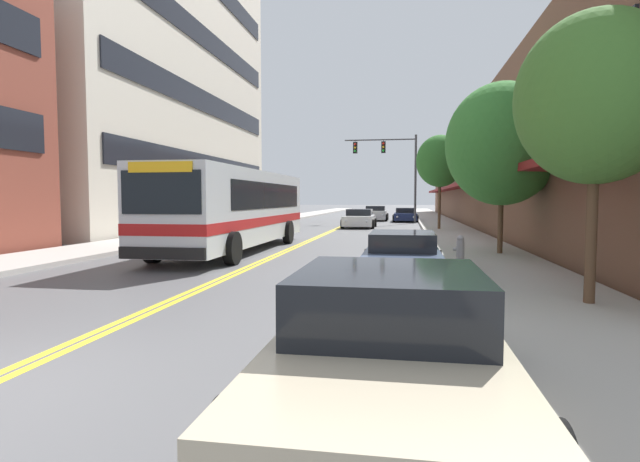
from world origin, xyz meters
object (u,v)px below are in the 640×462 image
car_charcoal_parked_left_near (254,221)px  car_white_moving_second (359,219)px  street_tree_right_mid (502,144)px  fire_hydrant (460,249)px  car_navy_parked_right_far (405,215)px  car_slate_blue_parked_right_mid (402,258)px  street_tree_right_near (596,99)px  traffic_signal_mast (392,161)px  city_bus (237,206)px  street_tree_right_far (440,161)px  car_silver_moving_lead (376,214)px  car_champagne_parked_right_foreground (389,349)px

car_charcoal_parked_left_near → car_white_moving_second: bearing=45.0°
street_tree_right_mid → fire_hydrant: (-1.58, -2.82, -3.21)m
car_navy_parked_right_far → car_slate_blue_parked_right_mid: bearing=-90.2°
street_tree_right_near → traffic_signal_mast: bearing=97.7°
city_bus → car_slate_blue_parked_right_mid: city_bus is taller
car_slate_blue_parked_right_mid → car_white_moving_second: bearing=97.9°
car_navy_parked_right_far → street_tree_right_mid: bearing=-83.3°
street_tree_right_mid → car_navy_parked_right_far: bearing=96.7°
street_tree_right_mid → street_tree_right_far: 13.64m
street_tree_right_near → street_tree_right_mid: size_ratio=0.89×
city_bus → fire_hydrant: 8.74m
car_silver_moving_lead → street_tree_right_far: (4.64, -14.01, 3.59)m
car_slate_blue_parked_right_mid → car_white_moving_second: size_ratio=1.12×
traffic_signal_mast → street_tree_right_far: 10.39m
car_slate_blue_parked_right_mid → car_silver_moving_lead: car_silver_moving_lead is taller
street_tree_right_mid → fire_hydrant: street_tree_right_mid is taller
car_charcoal_parked_left_near → car_white_moving_second: 8.04m
street_tree_right_mid → car_white_moving_second: bearing=110.4°
car_champagne_parked_right_foreground → street_tree_right_far: (2.18, 26.40, 3.61)m
car_slate_blue_parked_right_mid → street_tree_right_near: (3.23, -2.84, 3.12)m
city_bus → traffic_signal_mast: size_ratio=1.66×
car_navy_parked_right_far → fire_hydrant: 29.22m
traffic_signal_mast → fire_hydrant: 26.79m
street_tree_right_near → fire_hydrant: bearing=107.3°
traffic_signal_mast → car_white_moving_second: bearing=-106.2°
city_bus → street_tree_right_far: street_tree_right_far is taller
car_champagne_parked_right_foreground → fire_hydrant: 10.14m
car_charcoal_parked_left_near → car_silver_moving_lead: car_charcoal_parked_left_near is taller
street_tree_right_near → fire_hydrant: street_tree_right_near is taller
street_tree_right_mid → street_tree_right_far: bearing=94.6°
street_tree_right_near → street_tree_right_mid: street_tree_right_mid is taller
car_champagne_parked_right_foreground → car_silver_moving_lead: bearing=93.5°
car_white_moving_second → traffic_signal_mast: size_ratio=0.61×
car_white_moving_second → traffic_signal_mast: traffic_signal_mast is taller
city_bus → car_slate_blue_parked_right_mid: (6.25, -6.03, -1.14)m
street_tree_right_far → car_navy_parked_right_far: bearing=98.9°
street_tree_right_mid → car_slate_blue_parked_right_mid: bearing=-121.5°
street_tree_right_far → fire_hydrant: (-0.50, -16.41, -3.67)m
car_champagne_parked_right_foreground → car_navy_parked_right_far: bearing=89.7°
car_silver_moving_lead → street_tree_right_near: street_tree_right_near is taller
car_champagne_parked_right_foreground → car_slate_blue_parked_right_mid: bearing=89.4°
car_silver_moving_lead → traffic_signal_mast: 6.20m
car_charcoal_parked_left_near → street_tree_right_near: bearing=-57.8°
car_slate_blue_parked_right_mid → street_tree_right_far: size_ratio=0.86×
fire_hydrant → street_tree_right_near: bearing=-72.7°
car_navy_parked_right_far → car_silver_moving_lead: 2.92m
car_navy_parked_right_far → street_tree_right_mid: street_tree_right_mid is taller
car_slate_blue_parked_right_mid → car_charcoal_parked_left_near: bearing=118.3°
car_slate_blue_parked_right_mid → street_tree_right_far: (2.10, 18.79, 3.67)m
car_champagne_parked_right_foreground → car_silver_moving_lead: size_ratio=1.05×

